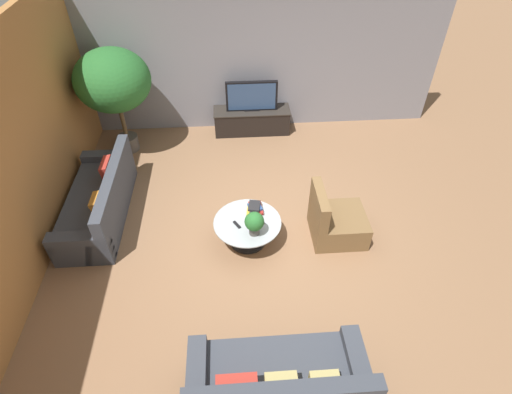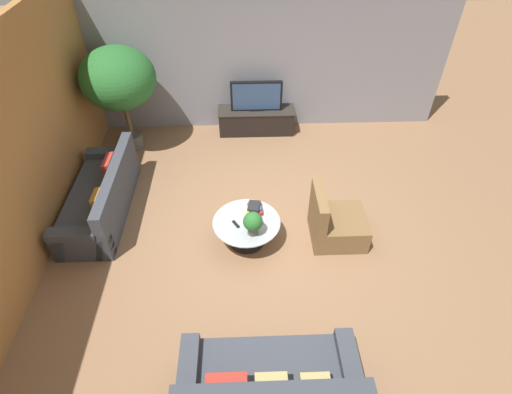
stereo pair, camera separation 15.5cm
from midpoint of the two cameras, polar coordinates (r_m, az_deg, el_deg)
name	(u,v)px [view 1 (the left image)]	position (r m, az deg, el deg)	size (l,w,h in m)	color
ground_plane	(267,232)	(6.25, 0.84, -5.07)	(24.00, 24.00, 0.00)	#8C6647
back_wall_stone	(253,55)	(8.13, -1.05, 19.60)	(7.40, 0.12, 3.00)	gray
side_wall_left	(19,155)	(6.12, -31.37, 5.13)	(0.12, 7.40, 3.00)	#B2753D
media_console	(252,120)	(8.40, -1.14, 10.91)	(1.55, 0.50, 0.50)	black
television	(252,96)	(8.13, -1.19, 14.18)	(1.02, 0.13, 0.61)	black
coffee_table	(247,228)	(5.93, -1.97, -4.41)	(1.00, 1.00, 0.41)	black
couch_by_wall	(100,202)	(6.84, -22.00, -0.62)	(0.84, 2.15, 0.84)	#3D424C
couch_near_entry	(278,383)	(4.64, 2.09, -25.05)	(1.89, 0.84, 0.84)	#3D424C
armchair_wicker	(335,222)	(6.13, 10.52, -3.50)	(0.80, 0.76, 0.86)	brown
potted_palm_tall	(113,82)	(7.72, -20.32, 15.16)	(1.33, 1.33, 1.99)	#514C47
potted_plant_tabletop	(254,223)	(5.53, -1.05, -3.68)	(0.27, 0.27, 0.37)	#514C47
book_stack	(255,208)	(5.97, -0.90, -1.56)	(0.26, 0.31, 0.12)	gold
remote_black	(237,225)	(5.79, -3.51, -3.98)	(0.04, 0.16, 0.02)	black
remote_silver	(263,220)	(5.85, 0.18, -3.31)	(0.04, 0.16, 0.02)	gray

